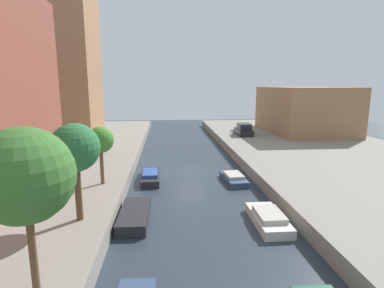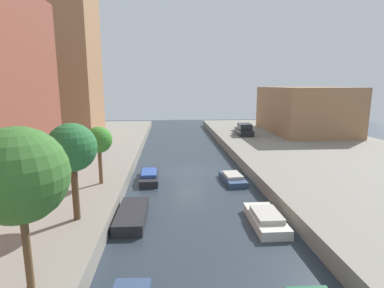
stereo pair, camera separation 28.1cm
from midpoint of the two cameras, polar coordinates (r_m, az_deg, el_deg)
ground_plane at (r=28.01m, az=-0.74°, el=-5.23°), size 84.00×84.00×0.00m
quay_left at (r=30.71m, az=-29.99°, el=-4.31°), size 20.00×64.00×1.00m
quay_right at (r=32.56m, az=26.65°, el=-3.20°), size 20.00×64.00×1.00m
apartment_tower_far at (r=43.73m, az=-24.68°, el=16.22°), size 10.00×8.38×23.07m
low_block_right at (r=47.62m, az=19.97°, el=6.03°), size 10.00×14.63×6.48m
street_tree_0 at (r=11.13m, az=-29.41°, el=-5.24°), size 3.14×3.14×5.57m
street_tree_1 at (r=16.18m, az=-21.45°, el=-0.81°), size 2.44×2.44×5.00m
street_tree_2 at (r=21.86m, az=-17.07°, el=0.62°), size 1.82×1.82×4.03m
parked_car at (r=42.78m, az=9.45°, el=2.57°), size 1.95×4.31×1.61m
moored_boat_left_1 at (r=18.62m, az=-11.12°, el=-12.98°), size 1.70×4.28×0.66m
moored_boat_left_2 at (r=25.76m, az=-8.07°, el=-5.99°), size 1.56×4.38×0.80m
moored_boat_right_1 at (r=18.38m, az=13.63°, el=-13.38°), size 1.68×4.02×0.80m
moored_boat_right_2 at (r=25.43m, az=7.49°, el=-6.35°), size 1.76×3.75×0.67m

